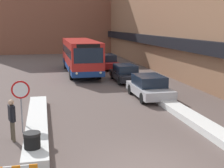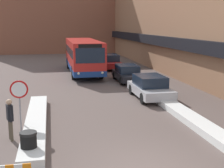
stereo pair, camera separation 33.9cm
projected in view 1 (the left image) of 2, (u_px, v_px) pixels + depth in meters
name	position (u px, v px, depth m)	size (l,w,h in m)	color
building_row_right	(165.00, 16.00, 34.12)	(5.50, 60.00, 10.89)	#996B4C
building_backdrop_far	(61.00, 1.00, 51.22)	(26.00, 8.00, 16.51)	brown
snow_bank_left	(37.00, 123.00, 14.01)	(0.90, 9.05, 0.39)	silver
snow_bank_right	(186.00, 114.00, 15.52)	(0.90, 9.53, 0.32)	silver
city_bus	(80.00, 55.00, 29.28)	(2.64, 11.13, 3.12)	red
parked_car_front	(149.00, 87.00, 19.53)	(1.93, 4.23, 1.43)	#B7B7BC
parked_car_middle	(125.00, 73.00, 25.15)	(1.79, 4.34, 1.36)	black
parked_car_back	(107.00, 62.00, 32.51)	(1.92, 4.80, 1.49)	maroon
stop_sign	(21.00, 95.00, 13.08)	(0.76, 0.08, 2.26)	gray
pedestrian	(12.00, 116.00, 12.25)	(0.33, 0.53, 1.68)	brown
trash_bin	(32.00, 146.00, 10.68)	(0.59, 0.59, 0.95)	black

